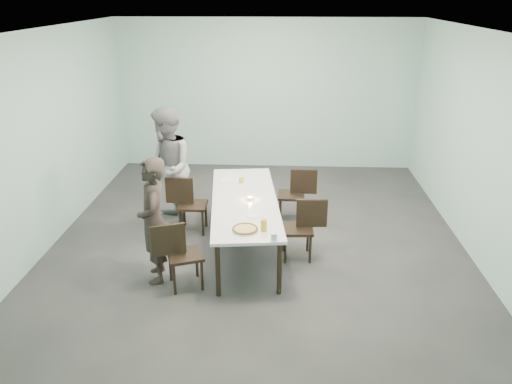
{
  "coord_description": "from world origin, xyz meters",
  "views": [
    {
      "loc": [
        0.32,
        -6.59,
        3.45
      ],
      "look_at": [
        0.0,
        -0.51,
        1.0
      ],
      "focal_mm": 35.0,
      "sensor_mm": 36.0,
      "label": 1
    }
  ],
  "objects_px": {
    "chair_near_right": "(303,224)",
    "side_plate": "(253,215)",
    "amber_tumbler": "(241,180)",
    "pizza": "(245,229)",
    "chair_near_left": "(178,251)",
    "table": "(245,203)",
    "chair_far_left": "(187,201)",
    "diner_near": "(154,221)",
    "beer_glass": "(264,225)",
    "diner_far": "(167,168)",
    "water_tumbler": "(274,237)",
    "tealight": "(250,199)",
    "chair_far_right": "(296,191)"
  },
  "relations": [
    {
      "from": "chair_near_right",
      "to": "side_plate",
      "type": "distance_m",
      "value": 0.77
    },
    {
      "from": "chair_near_right",
      "to": "amber_tumbler",
      "type": "height_order",
      "value": "chair_near_right"
    },
    {
      "from": "pizza",
      "to": "side_plate",
      "type": "bearing_deg",
      "value": 80.1
    },
    {
      "from": "amber_tumbler",
      "to": "chair_near_left",
      "type": "bearing_deg",
      "value": -110.33
    },
    {
      "from": "pizza",
      "to": "table",
      "type": "bearing_deg",
      "value": 94.64
    },
    {
      "from": "chair_far_left",
      "to": "amber_tumbler",
      "type": "relative_size",
      "value": 10.88
    },
    {
      "from": "diner_near",
      "to": "beer_glass",
      "type": "height_order",
      "value": "diner_near"
    },
    {
      "from": "side_plate",
      "to": "beer_glass",
      "type": "height_order",
      "value": "beer_glass"
    },
    {
      "from": "diner_far",
      "to": "side_plate",
      "type": "xyz_separation_m",
      "value": [
        1.39,
        -1.24,
        -0.19
      ]
    },
    {
      "from": "chair_near_right",
      "to": "pizza",
      "type": "bearing_deg",
      "value": 41.57
    },
    {
      "from": "water_tumbler",
      "to": "chair_far_left",
      "type": "bearing_deg",
      "value": 128.5
    },
    {
      "from": "pizza",
      "to": "beer_glass",
      "type": "relative_size",
      "value": 2.27
    },
    {
      "from": "beer_glass",
      "to": "amber_tumbler",
      "type": "relative_size",
      "value": 1.88
    },
    {
      "from": "beer_glass",
      "to": "water_tumbler",
      "type": "bearing_deg",
      "value": -61.31
    },
    {
      "from": "chair_near_left",
      "to": "amber_tumbler",
      "type": "bearing_deg",
      "value": 49.44
    },
    {
      "from": "beer_glass",
      "to": "tealight",
      "type": "height_order",
      "value": "beer_glass"
    },
    {
      "from": "table",
      "to": "chair_near_left",
      "type": "relative_size",
      "value": 3.09
    },
    {
      "from": "chair_far_right",
      "to": "diner_far",
      "type": "xyz_separation_m",
      "value": [
        -1.99,
        -0.26,
        0.44
      ]
    },
    {
      "from": "chair_far_right",
      "to": "water_tumbler",
      "type": "bearing_deg",
      "value": 83.05
    },
    {
      "from": "pizza",
      "to": "beer_glass",
      "type": "bearing_deg",
      "value": 1.23
    },
    {
      "from": "diner_far",
      "to": "pizza",
      "type": "height_order",
      "value": "diner_far"
    },
    {
      "from": "side_plate",
      "to": "beer_glass",
      "type": "bearing_deg",
      "value": -70.7
    },
    {
      "from": "side_plate",
      "to": "amber_tumbler",
      "type": "xyz_separation_m",
      "value": [
        -0.25,
        1.19,
        0.04
      ]
    },
    {
      "from": "beer_glass",
      "to": "amber_tumbler",
      "type": "distance_m",
      "value": 1.68
    },
    {
      "from": "table",
      "to": "chair_near_right",
      "type": "bearing_deg",
      "value": -16.22
    },
    {
      "from": "tealight",
      "to": "beer_glass",
      "type": "bearing_deg",
      "value": -76.64
    },
    {
      "from": "chair_near_right",
      "to": "tealight",
      "type": "bearing_deg",
      "value": -20.42
    },
    {
      "from": "chair_far_left",
      "to": "chair_far_right",
      "type": "bearing_deg",
      "value": 15.62
    },
    {
      "from": "chair_far_right",
      "to": "diner_far",
      "type": "relative_size",
      "value": 0.46
    },
    {
      "from": "table",
      "to": "pizza",
      "type": "relative_size",
      "value": 7.9
    },
    {
      "from": "chair_near_left",
      "to": "chair_far_right",
      "type": "xyz_separation_m",
      "value": [
        1.49,
        2.04,
        0.0
      ]
    },
    {
      "from": "tealight",
      "to": "table",
      "type": "bearing_deg",
      "value": 175.26
    },
    {
      "from": "water_tumbler",
      "to": "amber_tumbler",
      "type": "relative_size",
      "value": 1.12
    },
    {
      "from": "diner_far",
      "to": "amber_tumbler",
      "type": "bearing_deg",
      "value": 67.77
    },
    {
      "from": "chair_far_left",
      "to": "tealight",
      "type": "relative_size",
      "value": 15.54
    },
    {
      "from": "chair_near_left",
      "to": "tealight",
      "type": "height_order",
      "value": "chair_near_left"
    },
    {
      "from": "table",
      "to": "chair_near_right",
      "type": "distance_m",
      "value": 0.88
    },
    {
      "from": "chair_far_right",
      "to": "pizza",
      "type": "height_order",
      "value": "chair_far_right"
    },
    {
      "from": "side_plate",
      "to": "water_tumbler",
      "type": "height_order",
      "value": "water_tumbler"
    },
    {
      "from": "beer_glass",
      "to": "table",
      "type": "bearing_deg",
      "value": 107.61
    },
    {
      "from": "chair_near_left",
      "to": "diner_far",
      "type": "height_order",
      "value": "diner_far"
    },
    {
      "from": "tealight",
      "to": "amber_tumbler",
      "type": "distance_m",
      "value": 0.69
    },
    {
      "from": "table",
      "to": "diner_far",
      "type": "xyz_separation_m",
      "value": [
        -1.24,
        0.71,
        0.25
      ]
    },
    {
      "from": "beer_glass",
      "to": "tealight",
      "type": "distance_m",
      "value": 0.99
    },
    {
      "from": "chair_near_right",
      "to": "chair_far_right",
      "type": "xyz_separation_m",
      "value": [
        -0.07,
        1.21,
        0.0
      ]
    },
    {
      "from": "chair_far_right",
      "to": "beer_glass",
      "type": "relative_size",
      "value": 5.8
    },
    {
      "from": "chair_far_right",
      "to": "chair_near_right",
      "type": "bearing_deg",
      "value": 94.53
    },
    {
      "from": "chair_far_left",
      "to": "diner_near",
      "type": "relative_size",
      "value": 0.54
    },
    {
      "from": "side_plate",
      "to": "diner_far",
      "type": "bearing_deg",
      "value": 138.22
    },
    {
      "from": "table",
      "to": "tealight",
      "type": "bearing_deg",
      "value": -4.74
    }
  ]
}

